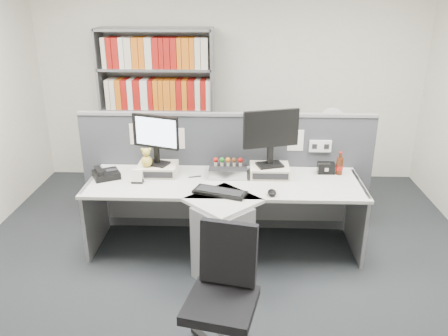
{
  "coord_description": "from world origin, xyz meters",
  "views": [
    {
      "loc": [
        0.14,
        -3.12,
        2.4
      ],
      "look_at": [
        0.0,
        0.65,
        0.92
      ],
      "focal_mm": 36.14,
      "sensor_mm": 36.0,
      "label": 1
    }
  ],
  "objects_px": {
    "cola_bottle": "(339,166)",
    "shelving_unit": "(159,112)",
    "monitor_right": "(271,133)",
    "filing_cabinet": "(327,173)",
    "monitor_left": "(156,136)",
    "keyboard": "(220,192)",
    "desktop_pc": "(228,170)",
    "desk_calendar": "(137,177)",
    "desk_fan": "(331,122)",
    "desk": "(224,217)",
    "office_chair": "(224,292)",
    "mouse": "(272,193)",
    "speaker": "(326,168)",
    "desk_phone": "(106,174)"
  },
  "relations": [
    {
      "from": "cola_bottle",
      "to": "shelving_unit",
      "type": "distance_m",
      "value": 2.47
    },
    {
      "from": "monitor_right",
      "to": "filing_cabinet",
      "type": "relative_size",
      "value": 0.79
    },
    {
      "from": "monitor_left",
      "to": "cola_bottle",
      "type": "xyz_separation_m",
      "value": [
        1.79,
        0.06,
        -0.31
      ]
    },
    {
      "from": "keyboard",
      "to": "cola_bottle",
      "type": "relative_size",
      "value": 2.2
    },
    {
      "from": "shelving_unit",
      "to": "desktop_pc",
      "type": "bearing_deg",
      "value": -57.42
    },
    {
      "from": "desk_calendar",
      "to": "desk_fan",
      "type": "distance_m",
      "value": 2.38
    },
    {
      "from": "filing_cabinet",
      "to": "desk",
      "type": "bearing_deg",
      "value": -130.61
    },
    {
      "from": "monitor_left",
      "to": "office_chair",
      "type": "height_order",
      "value": "monitor_left"
    },
    {
      "from": "mouse",
      "to": "speaker",
      "type": "height_order",
      "value": "speaker"
    },
    {
      "from": "shelving_unit",
      "to": "filing_cabinet",
      "type": "distance_m",
      "value": 2.24
    },
    {
      "from": "filing_cabinet",
      "to": "desktop_pc",
      "type": "bearing_deg",
      "value": -139.45
    },
    {
      "from": "mouse",
      "to": "desk",
      "type": "bearing_deg",
      "value": 170.11
    },
    {
      "from": "speaker",
      "to": "filing_cabinet",
      "type": "distance_m",
      "value": 1.05
    },
    {
      "from": "speaker",
      "to": "desktop_pc",
      "type": "bearing_deg",
      "value": -176.09
    },
    {
      "from": "desk_phone",
      "to": "office_chair",
      "type": "bearing_deg",
      "value": -50.69
    },
    {
      "from": "cola_bottle",
      "to": "desk_phone",
      "type": "bearing_deg",
      "value": -175.52
    },
    {
      "from": "monitor_right",
      "to": "desk_calendar",
      "type": "height_order",
      "value": "monitor_right"
    },
    {
      "from": "keyboard",
      "to": "office_chair",
      "type": "height_order",
      "value": "office_chair"
    },
    {
      "from": "monitor_left",
      "to": "filing_cabinet",
      "type": "height_order",
      "value": "monitor_left"
    },
    {
      "from": "monitor_right",
      "to": "mouse",
      "type": "relative_size",
      "value": 4.44
    },
    {
      "from": "office_chair",
      "to": "mouse",
      "type": "bearing_deg",
      "value": 70.93
    },
    {
      "from": "desktop_pc",
      "to": "desk_calendar",
      "type": "distance_m",
      "value": 0.88
    },
    {
      "from": "desktop_pc",
      "to": "desk_calendar",
      "type": "xyz_separation_m",
      "value": [
        -0.85,
        -0.24,
        0.01
      ]
    },
    {
      "from": "desk",
      "to": "shelving_unit",
      "type": "bearing_deg",
      "value": 115.96
    },
    {
      "from": "speaker",
      "to": "cola_bottle",
      "type": "relative_size",
      "value": 0.71
    },
    {
      "from": "monitor_right",
      "to": "keyboard",
      "type": "xyz_separation_m",
      "value": [
        -0.46,
        -0.45,
        -0.42
      ]
    },
    {
      "from": "desk",
      "to": "desk_fan",
      "type": "height_order",
      "value": "desk_fan"
    },
    {
      "from": "desk_fan",
      "to": "desktop_pc",
      "type": "bearing_deg",
      "value": -139.47
    },
    {
      "from": "desktop_pc",
      "to": "office_chair",
      "type": "bearing_deg",
      "value": -89.47
    },
    {
      "from": "desk_phone",
      "to": "desk_fan",
      "type": "xyz_separation_m",
      "value": [
        2.35,
        1.14,
        0.23
      ]
    },
    {
      "from": "monitor_right",
      "to": "cola_bottle",
      "type": "relative_size",
      "value": 2.4
    },
    {
      "from": "monitor_right",
      "to": "desk_phone",
      "type": "relative_size",
      "value": 1.79
    },
    {
      "from": "desktop_pc",
      "to": "speaker",
      "type": "distance_m",
      "value": 0.97
    },
    {
      "from": "desk_calendar",
      "to": "speaker",
      "type": "height_order",
      "value": "desk_calendar"
    },
    {
      "from": "desktop_pc",
      "to": "desk_fan",
      "type": "relative_size",
      "value": 0.8
    },
    {
      "from": "monitor_right",
      "to": "desk_calendar",
      "type": "xyz_separation_m",
      "value": [
        -1.25,
        -0.23,
        -0.38
      ]
    },
    {
      "from": "monitor_left",
      "to": "desk_calendar",
      "type": "relative_size",
      "value": 3.74
    },
    {
      "from": "desk",
      "to": "mouse",
      "type": "bearing_deg",
      "value": -9.89
    },
    {
      "from": "desk_calendar",
      "to": "filing_cabinet",
      "type": "height_order",
      "value": "desk_calendar"
    },
    {
      "from": "monitor_left",
      "to": "shelving_unit",
      "type": "bearing_deg",
      "value": 99.05
    },
    {
      "from": "desk",
      "to": "cola_bottle",
      "type": "bearing_deg",
      "value": 21.51
    },
    {
      "from": "desk",
      "to": "keyboard",
      "type": "bearing_deg",
      "value": -116.77
    },
    {
      "from": "keyboard",
      "to": "mouse",
      "type": "xyz_separation_m",
      "value": [
        0.46,
        -0.01,
        0.01
      ]
    },
    {
      "from": "monitor_left",
      "to": "filing_cabinet",
      "type": "xyz_separation_m",
      "value": [
        1.87,
        1.02,
        -0.76
      ]
    },
    {
      "from": "filing_cabinet",
      "to": "office_chair",
      "type": "height_order",
      "value": "office_chair"
    },
    {
      "from": "monitor_left",
      "to": "desk",
      "type": "bearing_deg",
      "value": -29.92
    },
    {
      "from": "desk",
      "to": "cola_bottle",
      "type": "distance_m",
      "value": 1.25
    },
    {
      "from": "desk",
      "to": "keyboard",
      "type": "relative_size",
      "value": 5.11
    },
    {
      "from": "desk_phone",
      "to": "office_chair",
      "type": "distance_m",
      "value": 1.9
    },
    {
      "from": "mouse",
      "to": "filing_cabinet",
      "type": "xyz_separation_m",
      "value": [
        0.77,
        1.47,
        -0.39
      ]
    }
  ]
}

